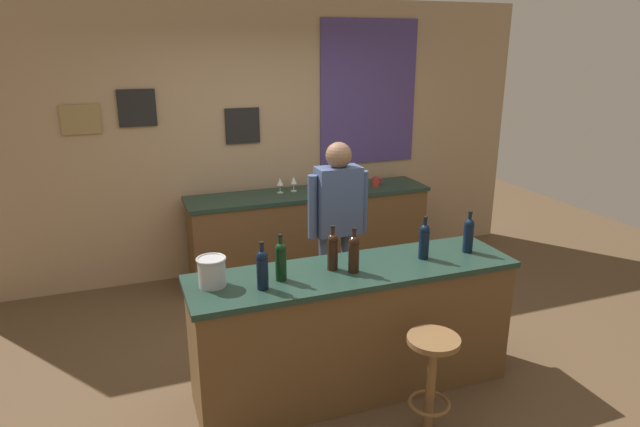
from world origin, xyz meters
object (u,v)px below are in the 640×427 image
(wine_bottle_f, at_px, (469,234))
(wine_glass_a, at_px, (280,182))
(wine_bottle_d, at_px, (354,252))
(bartender, at_px, (338,225))
(ice_bucket, at_px, (212,271))
(bar_stool, at_px, (432,370))
(wine_bottle_a, at_px, (262,268))
(wine_bottle_e, at_px, (424,240))
(wine_bottle_c, at_px, (333,250))
(coffee_mug, at_px, (376,182))
(wine_glass_b, at_px, (294,181))
(wine_bottle_b, at_px, (281,260))

(wine_bottle_f, xyz_separation_m, wine_glass_a, (-0.78, 2.12, -0.05))
(wine_bottle_d, xyz_separation_m, wine_glass_a, (0.13, 2.17, -0.05))
(bartender, height_order, ice_bucket, bartender)
(wine_bottle_f, xyz_separation_m, ice_bucket, (-1.82, 0.06, -0.04))
(bar_stool, distance_m, ice_bucket, 1.47)
(wine_bottle_a, relative_size, wine_bottle_e, 1.00)
(wine_bottle_c, relative_size, coffee_mug, 2.45)
(bar_stool, bearing_deg, wine_bottle_d, 116.42)
(wine_bottle_c, bearing_deg, wine_glass_b, 79.23)
(bartender, xyz_separation_m, coffee_mug, (0.92, 1.17, 0.01))
(ice_bucket, xyz_separation_m, wine_glass_b, (1.19, 2.07, -0.01))
(bar_stool, height_order, wine_bottle_e, wine_bottle_e)
(wine_bottle_f, bearing_deg, wine_bottle_b, -179.88)
(wine_bottle_a, bearing_deg, wine_glass_a, 71.07)
(bar_stool, distance_m, wine_bottle_c, 0.97)
(wine_glass_b, distance_m, coffee_mug, 0.90)
(bar_stool, height_order, wine_bottle_a, wine_bottle_a)
(bar_stool, xyz_separation_m, wine_glass_a, (-0.15, 2.73, 0.55))
(wine_bottle_a, xyz_separation_m, wine_bottle_f, (1.54, 0.09, 0.00))
(wine_bottle_d, relative_size, wine_bottle_e, 1.00)
(bartender, xyz_separation_m, wine_bottle_b, (-0.74, -0.86, 0.12))
(bartender, distance_m, bar_stool, 1.54)
(bar_stool, relative_size, wine_bottle_e, 2.22)
(wine_bottle_d, bearing_deg, wine_glass_a, 86.52)
(wine_bottle_b, bearing_deg, wine_bottle_a, -148.40)
(wine_bottle_c, bearing_deg, ice_bucket, 178.72)
(wine_bottle_c, bearing_deg, wine_bottle_a, -165.62)
(wine_bottle_b, bearing_deg, wine_glass_b, 70.25)
(wine_bottle_c, bearing_deg, bar_stool, -58.72)
(bar_stool, bearing_deg, ice_bucket, 150.67)
(wine_bottle_c, xyz_separation_m, wine_bottle_f, (1.03, -0.04, 0.00))
(wine_bottle_c, distance_m, coffee_mug, 2.37)
(wine_bottle_e, bearing_deg, wine_bottle_a, -175.49)
(wine_glass_a, bearing_deg, ice_bucket, -116.78)
(wine_bottle_c, distance_m, wine_glass_b, 2.13)
(wine_bottle_d, bearing_deg, wine_bottle_a, -175.90)
(coffee_mug, bearing_deg, wine_bottle_e, -107.06)
(wine_bottle_a, height_order, wine_bottle_c, same)
(wine_bottle_e, bearing_deg, wine_glass_b, 97.26)
(wine_bottle_f, bearing_deg, coffee_mug, 82.72)
(bartender, xyz_separation_m, wine_bottle_f, (0.66, -0.85, 0.12))
(wine_bottle_c, distance_m, ice_bucket, 0.79)
(wine_bottle_a, distance_m, wine_bottle_c, 0.53)
(wine_bottle_b, bearing_deg, ice_bucket, 171.82)
(wine_bottle_b, xyz_separation_m, wine_glass_a, (0.62, 2.12, -0.05))
(wine_glass_b, bearing_deg, bartender, -91.19)
(wine_bottle_c, relative_size, wine_glass_a, 1.97)
(wine_bottle_c, height_order, wine_glass_b, wine_bottle_c)
(wine_bottle_a, relative_size, coffee_mug, 2.45)
(wine_bottle_b, xyz_separation_m, coffee_mug, (1.66, 2.03, -0.11))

